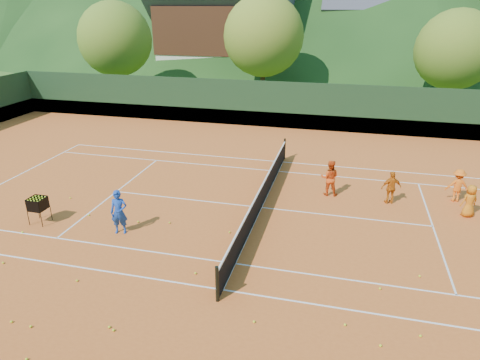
% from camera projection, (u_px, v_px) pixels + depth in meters
% --- Properties ---
extents(ground, '(400.00, 400.00, 0.00)m').
position_uv_depth(ground, '(261.00, 208.00, 17.07)').
color(ground, '#31531A').
rests_on(ground, ground).
extents(clay_court, '(40.00, 24.00, 0.02)m').
position_uv_depth(clay_court, '(261.00, 208.00, 17.07)').
color(clay_court, '#C2571F').
rests_on(clay_court, ground).
extents(coach, '(0.67, 0.52, 1.61)m').
position_uv_depth(coach, '(119.00, 212.00, 14.89)').
color(coach, '#1940A2').
rests_on(coach, clay_court).
extents(student_a, '(0.77, 0.61, 1.54)m').
position_uv_depth(student_a, '(330.00, 178.00, 17.93)').
color(student_a, '#E04B13').
rests_on(student_a, clay_court).
extents(student_b, '(0.87, 0.56, 1.38)m').
position_uv_depth(student_b, '(391.00, 188.00, 17.18)').
color(student_b, '#CE6612').
rests_on(student_b, clay_court).
extents(student_c, '(0.73, 0.62, 1.28)m').
position_uv_depth(student_c, '(470.00, 201.00, 16.13)').
color(student_c, orange).
rests_on(student_c, clay_court).
extents(student_d, '(0.94, 0.59, 1.38)m').
position_uv_depth(student_d, '(457.00, 185.00, 17.38)').
color(student_d, orange).
rests_on(student_d, clay_court).
extents(tennis_ball_0, '(0.07, 0.07, 0.07)m').
position_uv_depth(tennis_ball_0, '(70.00, 198.00, 17.83)').
color(tennis_ball_0, '#CDE826').
rests_on(tennis_ball_0, clay_court).
extents(tennis_ball_1, '(0.07, 0.07, 0.07)m').
position_uv_depth(tennis_ball_1, '(27.00, 359.00, 9.73)').
color(tennis_ball_1, '#CDE826').
rests_on(tennis_ball_1, clay_court).
extents(tennis_ball_2, '(0.07, 0.07, 0.07)m').
position_uv_depth(tennis_ball_2, '(254.00, 322.00, 10.88)').
color(tennis_ball_2, '#CDE826').
rests_on(tennis_ball_2, clay_court).
extents(tennis_ball_5, '(0.07, 0.07, 0.07)m').
position_uv_depth(tennis_ball_5, '(380.00, 346.00, 10.12)').
color(tennis_ball_5, '#CDE826').
rests_on(tennis_ball_5, clay_court).
extents(tennis_ball_6, '(0.07, 0.07, 0.07)m').
position_uv_depth(tennis_ball_6, '(195.00, 273.00, 12.84)').
color(tennis_ball_6, '#CDE826').
rests_on(tennis_ball_6, clay_court).
extents(tennis_ball_7, '(0.07, 0.07, 0.07)m').
position_uv_depth(tennis_ball_7, '(77.00, 281.00, 12.49)').
color(tennis_ball_7, '#CDE826').
rests_on(tennis_ball_7, clay_court).
extents(tennis_ball_8, '(0.07, 0.07, 0.07)m').
position_uv_depth(tennis_ball_8, '(235.00, 247.00, 14.21)').
color(tennis_ball_8, '#CDE826').
rests_on(tennis_ball_8, clay_court).
extents(tennis_ball_9, '(0.07, 0.07, 0.07)m').
position_uv_depth(tennis_ball_9, '(420.00, 336.00, 10.41)').
color(tennis_ball_9, '#CDE826').
rests_on(tennis_ball_9, clay_court).
extents(tennis_ball_10, '(0.07, 0.07, 0.07)m').
position_uv_depth(tennis_ball_10, '(11.00, 322.00, 10.88)').
color(tennis_ball_10, '#CDE826').
rests_on(tennis_ball_10, clay_court).
extents(tennis_ball_12, '(0.07, 0.07, 0.07)m').
position_uv_depth(tennis_ball_12, '(114.00, 330.00, 10.60)').
color(tennis_ball_12, '#CDE826').
rests_on(tennis_ball_12, clay_court).
extents(tennis_ball_16, '(0.07, 0.07, 0.07)m').
position_uv_depth(tennis_ball_16, '(230.00, 232.00, 15.15)').
color(tennis_ball_16, '#CDE826').
rests_on(tennis_ball_16, clay_court).
extents(tennis_ball_17, '(0.07, 0.07, 0.07)m').
position_uv_depth(tennis_ball_17, '(420.00, 276.00, 12.70)').
color(tennis_ball_17, '#CDE826').
rests_on(tennis_ball_17, clay_court).
extents(tennis_ball_18, '(0.07, 0.07, 0.07)m').
position_uv_depth(tennis_ball_18, '(22.00, 232.00, 15.16)').
color(tennis_ball_18, '#CDE826').
rests_on(tennis_ball_18, clay_court).
extents(tennis_ball_19, '(0.07, 0.07, 0.07)m').
position_uv_depth(tennis_ball_19, '(138.00, 222.00, 15.87)').
color(tennis_ball_19, '#CDE826').
rests_on(tennis_ball_19, clay_court).
extents(tennis_ball_22, '(0.07, 0.07, 0.07)m').
position_uv_depth(tennis_ball_22, '(89.00, 215.00, 16.38)').
color(tennis_ball_22, '#CDE826').
rests_on(tennis_ball_22, clay_court).
extents(tennis_ball_23, '(0.07, 0.07, 0.07)m').
position_uv_depth(tennis_ball_23, '(109.00, 327.00, 10.70)').
color(tennis_ball_23, '#CDE826').
rests_on(tennis_ball_23, clay_court).
extents(tennis_ball_24, '(0.07, 0.07, 0.07)m').
position_uv_depth(tennis_ball_24, '(380.00, 289.00, 12.15)').
color(tennis_ball_24, '#CDE826').
rests_on(tennis_ball_24, clay_court).
extents(tennis_ball_25, '(0.07, 0.07, 0.07)m').
position_uv_depth(tennis_ball_25, '(345.00, 325.00, 10.77)').
color(tennis_ball_25, '#CDE826').
rests_on(tennis_ball_25, clay_court).
extents(tennis_ball_26, '(0.07, 0.07, 0.07)m').
position_uv_depth(tennis_ball_26, '(31.00, 327.00, 10.72)').
color(tennis_ball_26, '#CDE826').
rests_on(tennis_ball_26, clay_court).
extents(tennis_ball_27, '(0.07, 0.07, 0.07)m').
position_uv_depth(tennis_ball_27, '(3.00, 263.00, 13.36)').
color(tennis_ball_27, '#CDE826').
rests_on(tennis_ball_27, clay_court).
extents(tennis_ball_28, '(0.07, 0.07, 0.07)m').
position_uv_depth(tennis_ball_28, '(170.00, 223.00, 15.81)').
color(tennis_ball_28, '#CDE826').
rests_on(tennis_ball_28, clay_court).
extents(court_lines, '(23.83, 11.03, 0.00)m').
position_uv_depth(court_lines, '(261.00, 207.00, 17.06)').
color(court_lines, white).
rests_on(court_lines, clay_court).
extents(tennis_net, '(0.10, 12.07, 1.10)m').
position_uv_depth(tennis_net, '(262.00, 196.00, 16.87)').
color(tennis_net, black).
rests_on(tennis_net, clay_court).
extents(perimeter_fence, '(40.40, 24.24, 3.00)m').
position_uv_depth(perimeter_fence, '(262.00, 179.00, 16.59)').
color(perimeter_fence, '#153119').
rests_on(perimeter_fence, clay_court).
extents(ball_hopper, '(0.57, 0.57, 1.00)m').
position_uv_depth(ball_hopper, '(38.00, 204.00, 15.62)').
color(ball_hopper, black).
rests_on(ball_hopper, clay_court).
extents(chalet_left, '(13.80, 9.93, 12.92)m').
position_uv_depth(chalet_left, '(226.00, 24.00, 44.07)').
color(chalet_left, beige).
rests_on(chalet_left, ground).
extents(chalet_mid, '(12.65, 8.82, 11.45)m').
position_uv_depth(chalet_mid, '(385.00, 31.00, 44.28)').
color(chalet_mid, beige).
rests_on(chalet_mid, ground).
extents(tree_a, '(6.00, 6.00, 7.88)m').
position_uv_depth(tree_a, '(115.00, 39.00, 34.97)').
color(tree_a, '#402819').
rests_on(tree_a, ground).
extents(tree_b, '(6.40, 6.40, 8.40)m').
position_uv_depth(tree_b, '(264.00, 36.00, 33.92)').
color(tree_b, '#402619').
rests_on(tree_b, ground).
extents(tree_c, '(5.60, 5.60, 7.35)m').
position_uv_depth(tree_c, '(455.00, 50.00, 30.10)').
color(tree_c, '#402919').
rests_on(tree_c, ground).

